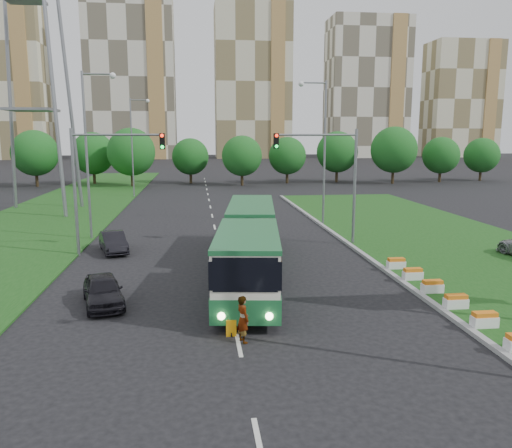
{
  "coord_description": "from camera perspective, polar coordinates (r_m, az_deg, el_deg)",
  "views": [
    {
      "loc": [
        -4.4,
        -23.19,
        7.55
      ],
      "look_at": [
        -1.1,
        4.5,
        2.6
      ],
      "focal_mm": 35.0,
      "sensor_mm": 36.0,
      "label": 1
    }
  ],
  "objects": [
    {
      "name": "articulated_bus",
      "position": [
        27.44,
        -0.93,
        -2.07
      ],
      "size": [
        2.76,
        17.68,
        2.91
      ],
      "rotation": [
        0.0,
        0.0,
        -0.13
      ],
      "color": "silver",
      "rests_on": "ground"
    },
    {
      "name": "ground",
      "position": [
        24.78,
        3.8,
        -7.69
      ],
      "size": [
        360.0,
        360.0,
        0.0
      ],
      "primitive_type": "plane",
      "color": "black",
      "rests_on": "ground"
    },
    {
      "name": "shopping_trolley",
      "position": [
        19.51,
        -2.87,
        -11.68
      ],
      "size": [
        0.38,
        0.41,
        0.66
      ],
      "rotation": [
        0.0,
        0.0,
        0.01
      ],
      "color": "#FAA40D",
      "rests_on": "ground"
    },
    {
      "name": "midrise_east",
      "position": [
        197.64,
        22.35,
        12.94
      ],
      "size": [
        24.0,
        14.0,
        40.0
      ],
      "primitive_type": "cube",
      "color": "beige",
      "rests_on": "ground"
    },
    {
      "name": "apartment_tower_west",
      "position": [
        184.22,
        -26.84,
        14.14
      ],
      "size": [
        26.0,
        15.0,
        48.0
      ],
      "primitive_type": "cube",
      "color": "beige",
      "rests_on": "ground"
    },
    {
      "name": "car_left_far",
      "position": [
        34.03,
        -15.99,
        -2.0
      ],
      "size": [
        2.54,
        4.28,
        1.33
      ],
      "primitive_type": "imported",
      "rotation": [
        0.0,
        0.0,
        0.3
      ],
      "color": "black",
      "rests_on": "ground"
    },
    {
      "name": "lane_markings",
      "position": [
        43.87,
        -4.86,
        0.12
      ],
      "size": [
        0.2,
        100.0,
        0.01
      ],
      "primitive_type": null,
      "color": "silver",
      "rests_on": "ground"
    },
    {
      "name": "left_verge",
      "position": [
        50.63,
        -22.29,
        0.79
      ],
      "size": [
        12.0,
        110.0,
        0.1
      ],
      "primitive_type": "cube",
      "color": "#164714",
      "rests_on": "ground"
    },
    {
      "name": "apartment_tower_ceast",
      "position": [
        175.15,
        -0.42,
        15.79
      ],
      "size": [
        25.0,
        15.0,
        50.0
      ],
      "primitive_type": "cube",
      "color": "beige",
      "rests_on": "ground"
    },
    {
      "name": "pedestrian",
      "position": [
        18.69,
        -1.51,
        -10.81
      ],
      "size": [
        0.64,
        0.76,
        1.78
      ],
      "primitive_type": "imported",
      "rotation": [
        0.0,
        0.0,
        1.96
      ],
      "color": "gray",
      "rests_on": "ground"
    },
    {
      "name": "car_left_near",
      "position": [
        23.65,
        -17.1,
        -7.25
      ],
      "size": [
        2.61,
        4.33,
        1.38
      ],
      "primitive_type": "imported",
      "rotation": [
        0.0,
        0.0,
        0.26
      ],
      "color": "black",
      "rests_on": "ground"
    },
    {
      "name": "street_lamps",
      "position": [
        33.26,
        -4.4,
        7.37
      ],
      "size": [
        36.0,
        60.0,
        12.0
      ],
      "primitive_type": null,
      "color": "gray",
      "rests_on": "ground"
    },
    {
      "name": "apartment_tower_east",
      "position": [
        183.79,
        12.51,
        14.82
      ],
      "size": [
        27.0,
        15.0,
        47.0
      ],
      "primitive_type": "cube",
      "color": "beige",
      "rests_on": "ground"
    },
    {
      "name": "apartment_tower_cwest",
      "position": [
        175.39,
        -14.04,
        15.82
      ],
      "size": [
        28.0,
        15.0,
        52.0
      ],
      "primitive_type": "cube",
      "color": "beige",
      "rests_on": "ground"
    },
    {
      "name": "grass_median",
      "position": [
        36.49,
        21.89,
        -2.49
      ],
      "size": [
        14.0,
        60.0,
        0.15
      ],
      "primitive_type": "cube",
      "color": "#164714",
      "rests_on": "ground"
    },
    {
      "name": "median_kerb",
      "position": [
        33.73,
        11.45,
        -2.91
      ],
      "size": [
        0.3,
        60.0,
        0.18
      ],
      "primitive_type": "cube",
      "color": "#949494",
      "rests_on": "ground"
    },
    {
      "name": "flower_planters",
      "position": [
        24.53,
        20.65,
        -7.42
      ],
      "size": [
        1.1,
        11.5,
        0.6
      ],
      "primitive_type": null,
      "color": "white",
      "rests_on": "grass_median"
    },
    {
      "name": "tree_line",
      "position": [
        79.57,
        3.67,
        7.85
      ],
      "size": [
        120.0,
        8.0,
        9.0
      ],
      "primitive_type": null,
      "color": "#165317",
      "rests_on": "ground"
    },
    {
      "name": "traffic_mast_median",
      "position": [
        34.51,
        8.7,
        6.3
      ],
      "size": [
        5.76,
        0.32,
        8.0
      ],
      "color": "gray",
      "rests_on": "ground"
    },
    {
      "name": "traffic_mast_left",
      "position": [
        32.82,
        -17.36,
        5.77
      ],
      "size": [
        5.76,
        0.32,
        8.0
      ],
      "color": "gray",
      "rests_on": "ground"
    }
  ]
}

